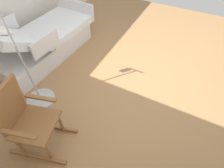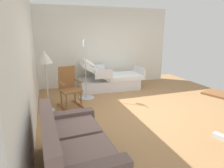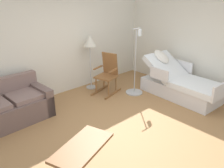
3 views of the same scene
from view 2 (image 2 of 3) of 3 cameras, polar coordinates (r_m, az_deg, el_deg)
The scene contains 8 objects.
ground_plane at distance 4.86m, azimuth 7.07°, elevation -7.66°, with size 6.61×6.61×0.00m, color #9E7247.
back_wall at distance 4.06m, azimuth -23.90°, elevation 6.41°, with size 5.49×0.10×2.70m, color silver.
side_wall at distance 7.02m, azimuth -2.36°, elevation 10.86°, with size 0.10×4.81×2.70m, color silver.
hospital_bed at distance 6.48m, azimuth -0.73°, elevation 1.19°, with size 1.08×2.10×1.10m.
couch at distance 2.81m, azimuth -10.78°, elevation -19.21°, with size 1.63×0.92×0.85m.
rocking_chair at distance 5.02m, azimuth -12.51°, elevation -1.07°, with size 0.86×0.66×1.05m.
floor_lamp at distance 4.70m, azimuth -19.18°, elevation 6.40°, with size 0.34×0.34×1.48m.
iv_pole at distance 5.62m, azimuth -7.59°, elevation -1.80°, with size 0.44×0.44×1.69m.
Camera 2 is at (-4.01, 2.01, 1.88)m, focal length 30.97 mm.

